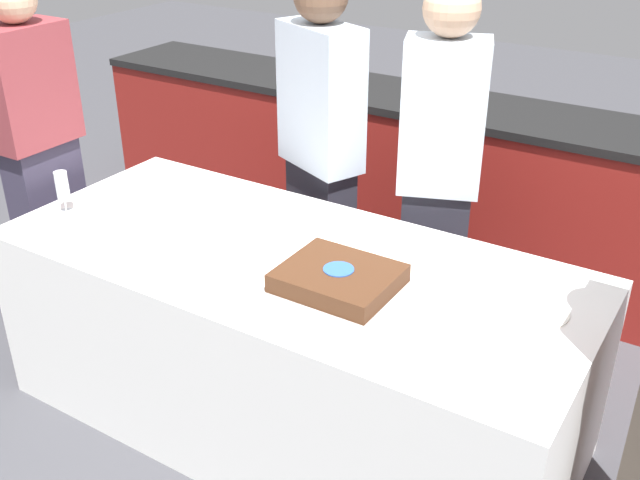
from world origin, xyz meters
TOP-DOWN VIEW (x-y plane):
  - ground_plane at (0.00, 0.00)m, footprint 14.00×14.00m
  - back_counter at (0.00, 1.55)m, footprint 4.40×0.58m
  - dining_table at (0.00, 0.00)m, footprint 2.19×0.95m
  - cake at (0.27, -0.10)m, footprint 0.42×0.36m
  - plate_stack at (-0.13, -0.06)m, footprint 0.19×0.19m
  - wine_glass at (-0.97, -0.18)m, footprint 0.07×0.07m
  - side_plate_near_cake at (0.19, 0.24)m, footprint 0.20×0.20m
  - side_plate_right_edge at (0.88, 0.11)m, footprint 0.20×0.20m
  - utensil_pile at (-0.12, -0.33)m, footprint 0.13×0.09m
  - person_cutting_cake at (0.27, 0.70)m, footprint 0.37×0.30m
  - person_seated_left at (-1.32, 0.00)m, footprint 0.20×0.37m
  - person_standing_back at (-0.30, 0.70)m, footprint 0.45×0.34m

SIDE VIEW (x-z plane):
  - ground_plane at x=0.00m, z-range 0.00..0.00m
  - dining_table at x=0.00m, z-range 0.00..0.76m
  - back_counter at x=0.00m, z-range 0.00..0.92m
  - side_plate_near_cake at x=0.19m, z-range 0.76..0.76m
  - side_plate_right_edge at x=0.88m, z-range 0.76..0.76m
  - utensil_pile at x=-0.12m, z-range 0.76..0.78m
  - plate_stack at x=-0.13m, z-range 0.76..0.81m
  - cake at x=0.27m, z-range 0.76..0.83m
  - person_seated_left at x=-1.32m, z-range 0.03..1.67m
  - person_standing_back at x=-0.30m, z-range 0.04..1.70m
  - wine_glass at x=-0.97m, z-range 0.78..0.96m
  - person_cutting_cake at x=0.27m, z-range 0.05..1.71m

